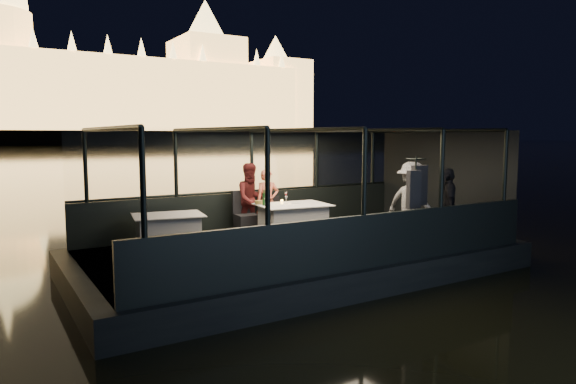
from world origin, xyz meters
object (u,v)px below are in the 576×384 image
dining_table_central (293,222)px  person_woman_coral (267,200)px  coat_stand (415,205)px  person_man_maroon (252,201)px  passenger_dark (447,202)px  chair_port_left (247,216)px  chair_port_right (275,213)px  dining_table_aft (169,230)px  wine_bottle (264,198)px  passenger_stripe (412,202)px

dining_table_central → person_woman_coral: 1.05m
coat_stand → person_man_maroon: coat_stand is taller
person_woman_coral → passenger_dark: bearing=-34.7°
person_woman_coral → person_man_maroon: 0.41m
chair_port_left → coat_stand: (2.01, -2.98, 0.45)m
chair_port_left → person_woman_coral: bearing=17.3°
chair_port_right → person_man_maroon: person_man_maroon is taller
coat_stand → dining_table_aft: bearing=146.4°
person_man_maroon → chair_port_right: bearing=-2.1°
coat_stand → person_woman_coral: coat_stand is taller
wine_bottle → person_woman_coral: bearing=57.1°
dining_table_aft → passenger_dark: passenger_dark is taller
chair_port_right → wine_bottle: bearing=-110.7°
coat_stand → passenger_stripe: 0.85m
chair_port_right → dining_table_central: bearing=-74.7°
dining_table_central → passenger_dark: (2.49, -1.90, 0.47)m
chair_port_right → passenger_dark: passenger_dark is taller
dining_table_aft → person_woman_coral: size_ratio=0.91×
person_man_maroon → passenger_stripe: size_ratio=0.95×
person_man_maroon → dining_table_central: bearing=-63.3°
passenger_stripe → person_woman_coral: bearing=24.1°
chair_port_left → coat_stand: bearing=-51.4°
coat_stand → passenger_dark: size_ratio=1.17×
passenger_stripe → wine_bottle: size_ratio=5.19×
chair_port_right → coat_stand: 3.35m
dining_table_aft → wine_bottle: (1.93, -0.29, 0.53)m
dining_table_central → chair_port_right: 0.95m
chair_port_left → passenger_dark: size_ratio=0.63×
chair_port_right → person_woman_coral: bearing=-172.3°
passenger_stripe → wine_bottle: 3.01m
chair_port_left → passenger_stripe: bearing=-37.7°
dining_table_aft → passenger_stripe: (4.44, -1.94, 0.47)m
person_man_maroon → passenger_dark: bearing=-43.5°
dining_table_aft → dining_table_central: bearing=-10.1°
passenger_stripe → passenger_dark: (0.58, -0.41, 0.00)m
person_woman_coral → person_man_maroon: bearing=-164.5°
coat_stand → chair_port_right: bearing=112.3°
dining_table_central → passenger_dark: bearing=-37.4°
chair_port_left → person_woman_coral: (0.58, 0.13, 0.30)m
passenger_dark → dining_table_central: bearing=-87.8°
passenger_dark → person_man_maroon: bearing=-94.4°
chair_port_left → person_man_maroon: size_ratio=0.62×
coat_stand → dining_table_central: bearing=122.4°
chair_port_right → coat_stand: size_ratio=0.45×
dining_table_aft → person_man_maroon: size_ratio=0.82×
chair_port_left → wine_bottle: (0.05, -0.69, 0.47)m
person_woman_coral → person_man_maroon: size_ratio=0.90×
person_woman_coral → person_man_maroon: person_man_maroon is taller
passenger_dark → wine_bottle: (-3.09, 2.06, 0.06)m
chair_port_left → coat_stand: 3.62m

